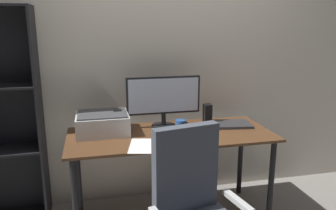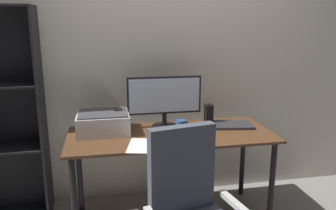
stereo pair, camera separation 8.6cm
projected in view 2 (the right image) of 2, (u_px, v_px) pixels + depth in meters
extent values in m
cube|color=beige|center=(160.00, 55.00, 2.94)|extent=(6.40, 0.10, 2.60)
cube|color=#56351E|center=(171.00, 135.00, 2.59)|extent=(1.59, 0.67, 0.02)
cylinder|color=black|center=(75.00, 205.00, 2.28)|extent=(0.04, 0.04, 0.72)
cylinder|color=black|center=(272.00, 186.00, 2.55)|extent=(0.04, 0.04, 0.72)
cylinder|color=black|center=(80.00, 171.00, 2.80)|extent=(0.04, 0.04, 0.72)
cylinder|color=black|center=(243.00, 158.00, 3.08)|extent=(0.04, 0.04, 0.72)
cylinder|color=black|center=(164.00, 126.00, 2.77)|extent=(0.20, 0.20, 0.01)
cylinder|color=black|center=(164.00, 119.00, 2.76)|extent=(0.04, 0.04, 0.10)
cube|color=black|center=(164.00, 95.00, 2.71)|extent=(0.61, 0.03, 0.31)
cube|color=silver|center=(165.00, 95.00, 2.69)|extent=(0.58, 0.01, 0.28)
cube|color=black|center=(172.00, 139.00, 2.43)|extent=(0.29, 0.11, 0.02)
cube|color=black|center=(196.00, 136.00, 2.48)|extent=(0.07, 0.10, 0.03)
cylinder|color=#285193|center=(181.00, 126.00, 2.64)|extent=(0.08, 0.08, 0.09)
cube|color=#285193|center=(187.00, 125.00, 2.65)|extent=(0.02, 0.01, 0.05)
cube|color=#2D2D30|center=(232.00, 125.00, 2.77)|extent=(0.35, 0.27, 0.02)
cube|color=black|center=(118.00, 119.00, 2.67)|extent=(0.06, 0.07, 0.17)
cube|color=black|center=(209.00, 114.00, 2.81)|extent=(0.06, 0.07, 0.17)
cube|color=silver|center=(103.00, 123.00, 2.60)|extent=(0.40, 0.34, 0.15)
cube|color=#424244|center=(103.00, 113.00, 2.58)|extent=(0.37, 0.31, 0.01)
cube|color=white|center=(143.00, 145.00, 2.33)|extent=(0.27, 0.34, 0.00)
cube|color=#474C56|center=(182.00, 169.00, 1.93)|extent=(0.41, 0.15, 0.52)
cube|color=silver|center=(234.00, 202.00, 1.89)|extent=(0.09, 0.26, 0.03)
cube|color=black|center=(42.00, 116.00, 2.66)|extent=(0.02, 0.28, 1.71)
cube|color=black|center=(5.00, 114.00, 2.73)|extent=(0.65, 0.01, 1.71)
cube|color=black|center=(4.00, 149.00, 2.66)|extent=(0.62, 0.26, 0.02)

